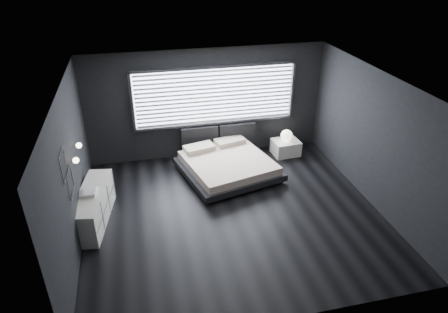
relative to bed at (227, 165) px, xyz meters
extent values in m
plane|color=black|center=(-0.26, -1.59, -0.25)|extent=(6.00, 6.00, 0.00)
plane|color=silver|center=(-0.26, -1.59, 2.55)|extent=(6.00, 6.00, 0.00)
cube|color=black|center=(-0.26, 1.16, 1.15)|extent=(6.00, 0.04, 2.80)
cube|color=black|center=(-0.26, -4.34, 1.15)|extent=(6.00, 0.04, 2.80)
cube|color=black|center=(-3.26, -1.59, 1.15)|extent=(0.04, 5.50, 2.80)
cube|color=black|center=(2.74, -1.59, 1.15)|extent=(0.04, 5.50, 2.80)
cube|color=white|center=(-0.06, 1.14, 1.36)|extent=(4.00, 0.02, 1.38)
cube|color=#47474C|center=(-2.10, 1.11, 1.36)|extent=(0.06, 0.08, 1.48)
cube|color=#47474C|center=(1.98, 1.11, 1.36)|extent=(0.06, 0.08, 1.48)
cube|color=#47474C|center=(-0.06, 1.11, 2.09)|extent=(4.14, 0.08, 0.06)
cube|color=#47474C|center=(-0.06, 1.11, 0.63)|extent=(4.14, 0.08, 0.06)
cube|color=silver|center=(-0.06, 1.08, 1.36)|extent=(3.94, 0.03, 1.32)
cube|color=black|center=(-0.49, 1.05, 0.32)|extent=(0.96, 0.16, 0.52)
cube|color=black|center=(0.51, 1.05, 0.32)|extent=(0.96, 0.16, 0.52)
cylinder|color=silver|center=(-3.21, -1.54, 1.35)|extent=(0.10, 0.02, 0.02)
sphere|color=#FFE5B7|center=(-3.14, -1.54, 1.35)|extent=(0.11, 0.11, 0.11)
cylinder|color=silver|center=(-3.21, -0.94, 1.35)|extent=(0.10, 0.02, 0.02)
sphere|color=#FFE5B7|center=(-3.14, -0.94, 1.35)|extent=(0.11, 0.11, 0.11)
cube|color=#47474C|center=(-3.23, -2.14, 1.83)|extent=(0.01, 0.46, 0.02)
cube|color=#47474C|center=(-3.23, -2.14, 1.37)|extent=(0.01, 0.46, 0.02)
cube|color=#47474C|center=(-3.23, -1.91, 1.60)|extent=(0.01, 0.02, 0.46)
cube|color=#47474C|center=(-3.23, -2.37, 1.60)|extent=(0.01, 0.02, 0.46)
cube|color=#47474C|center=(-3.23, -1.89, 1.36)|extent=(0.01, 0.46, 0.02)
cube|color=#47474C|center=(-3.23, -1.89, 0.90)|extent=(0.01, 0.46, 0.02)
cube|color=#47474C|center=(-3.23, -1.66, 1.13)|extent=(0.01, 0.02, 0.46)
cube|color=#47474C|center=(-3.23, -2.12, 1.13)|extent=(0.01, 0.02, 0.46)
cube|color=black|center=(-0.68, -1.04, -0.21)|extent=(0.14, 0.14, 0.08)
cube|color=black|center=(1.08, -0.61, -0.21)|extent=(0.14, 0.14, 0.08)
cube|color=black|center=(-1.06, 0.53, -0.21)|extent=(0.14, 0.14, 0.08)
cube|color=black|center=(0.69, 0.96, -0.21)|extent=(0.14, 0.14, 0.08)
cube|color=black|center=(0.01, -0.04, -0.10)|extent=(2.51, 2.44, 0.15)
cube|color=beige|center=(0.01, -0.04, 0.07)|extent=(2.26, 2.26, 0.19)
cube|color=beige|center=(-0.58, 0.58, 0.23)|extent=(0.82, 0.57, 0.12)
cube|color=beige|center=(0.25, 0.79, 0.23)|extent=(0.82, 0.57, 0.12)
cube|color=white|center=(1.74, 0.65, -0.06)|extent=(0.71, 0.61, 0.39)
sphere|color=white|center=(1.74, 0.65, 0.29)|extent=(0.30, 0.30, 0.30)
cube|color=white|center=(-3.04, -1.20, 0.10)|extent=(0.77, 1.81, 0.70)
cube|color=#47474C|center=(-2.79, -1.24, 0.10)|extent=(0.30, 1.71, 0.68)
cube|color=white|center=(-3.06, -1.25, 0.47)|extent=(0.32, 0.39, 0.04)
cube|color=white|center=(-3.05, -1.27, 0.50)|extent=(0.24, 0.32, 0.03)
camera|label=1|loc=(-1.97, -8.14, 4.78)|focal=32.00mm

